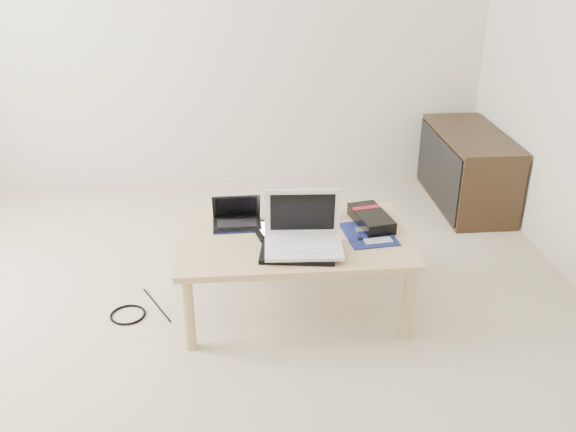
{
  "coord_description": "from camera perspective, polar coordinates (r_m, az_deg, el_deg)",
  "views": [
    {
      "loc": [
        0.23,
        -2.43,
        1.81
      ],
      "look_at": [
        0.47,
        0.29,
        0.51
      ],
      "focal_mm": 40.0,
      "sensor_mm": 36.0,
      "label": 1
    }
  ],
  "objects": [
    {
      "name": "book",
      "position": [
        3.29,
        1.29,
        0.41
      ],
      "size": [
        0.36,
        0.33,
        0.03
      ],
      "color": "black",
      "rests_on": "coffee_table"
    },
    {
      "name": "cable_coil",
      "position": [
        2.99,
        -1.37,
        -2.45
      ],
      "size": [
        0.12,
        0.12,
        0.01
      ],
      "primitive_type": "torus",
      "rotation": [
        0.0,
        0.0,
        0.18
      ],
      "color": "black",
      "rests_on": "coffee_table"
    },
    {
      "name": "remote",
      "position": [
        3.14,
        1.99,
        -0.9
      ],
      "size": [
        0.12,
        0.25,
        0.02
      ],
      "color": "silver",
      "rests_on": "coffee_table"
    },
    {
      "name": "coffee_table",
      "position": [
        3.1,
        0.5,
        -2.55
      ],
      "size": [
        1.1,
        0.7,
        0.4
      ],
      "color": "tan",
      "rests_on": "ground"
    },
    {
      "name": "neoprene_sleeve",
      "position": [
        2.92,
        0.87,
        -3.09
      ],
      "size": [
        0.37,
        0.29,
        0.02
      ],
      "primitive_type": "cube",
      "rotation": [
        0.0,
        0.0,
        -0.14
      ],
      "color": "black",
      "rests_on": "coffee_table"
    },
    {
      "name": "media_cabinet",
      "position": [
        4.45,
        15.59,
        4.07
      ],
      "size": [
        0.41,
        0.9,
        0.5
      ],
      "color": "#392717",
      "rests_on": "ground"
    },
    {
      "name": "motherboard",
      "position": [
        3.11,
        7.21,
        -1.59
      ],
      "size": [
        0.26,
        0.31,
        0.01
      ],
      "color": "#0C1A4E",
      "rests_on": "coffee_table"
    },
    {
      "name": "ground",
      "position": [
        3.04,
        -8.6,
        -11.37
      ],
      "size": [
        4.0,
        4.0,
        0.0
      ],
      "primitive_type": "plane",
      "color": "beige",
      "rests_on": "ground"
    },
    {
      "name": "gpu_box",
      "position": [
        3.2,
        7.4,
        -0.21
      ],
      "size": [
        0.2,
        0.31,
        0.06
      ],
      "color": "black",
      "rests_on": "coffee_table"
    },
    {
      "name": "floor_cable_coil",
      "position": [
        3.3,
        -14.05,
        -8.51
      ],
      "size": [
        0.18,
        0.18,
        0.01
      ],
      "primitive_type": "torus",
      "rotation": [
        0.0,
        0.0,
        0.04
      ],
      "color": "black",
      "rests_on": "ground"
    },
    {
      "name": "tablet",
      "position": [
        3.13,
        -0.6,
        -1.08
      ],
      "size": [
        0.31,
        0.26,
        0.01
      ],
      "color": "black",
      "rests_on": "coffee_table"
    },
    {
      "name": "floor_cable_trail",
      "position": [
        3.35,
        -11.61,
        -7.73
      ],
      "size": [
        0.17,
        0.32,
        0.01
      ],
      "primitive_type": "cylinder",
      "rotation": [
        1.57,
        0.0,
        0.48
      ],
      "color": "black",
      "rests_on": "ground"
    },
    {
      "name": "netbook",
      "position": [
        3.18,
        -4.57,
        -0.22
      ],
      "size": [
        0.24,
        0.18,
        0.16
      ],
      "color": "black",
      "rests_on": "coffee_table"
    },
    {
      "name": "white_laptop",
      "position": [
        2.92,
        1.35,
        -1.69
      ],
      "size": [
        0.36,
        0.27,
        0.25
      ],
      "color": "white",
      "rests_on": "neoprene_sleeve"
    }
  ]
}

